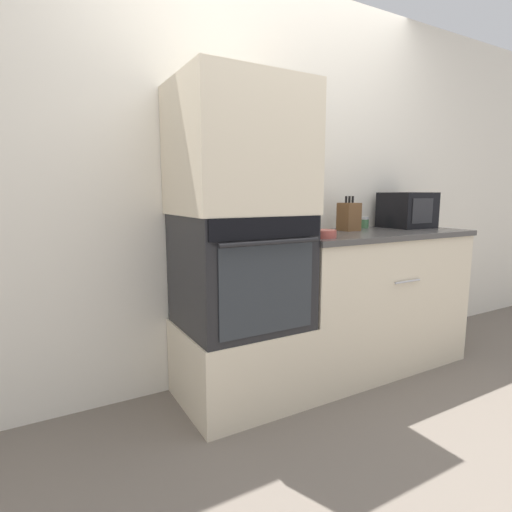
{
  "coord_description": "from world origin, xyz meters",
  "views": [
    {
      "loc": [
        -1.34,
        -1.64,
        1.18
      ],
      "look_at": [
        -0.29,
        0.21,
        0.85
      ],
      "focal_mm": 28.0,
      "sensor_mm": 36.0,
      "label": 1
    }
  ],
  "objects_px": {
    "wall_oven": "(240,270)",
    "knife_block": "(349,217)",
    "condiment_jar_near": "(365,223)",
    "bowl": "(322,234)",
    "condiment_jar_mid": "(287,227)",
    "microwave": "(407,210)"
  },
  "relations": [
    {
      "from": "bowl",
      "to": "condiment_jar_mid",
      "type": "xyz_separation_m",
      "value": [
        -0.01,
        0.33,
        0.01
      ]
    },
    {
      "from": "condiment_jar_near",
      "to": "condiment_jar_mid",
      "type": "height_order",
      "value": "condiment_jar_near"
    },
    {
      "from": "wall_oven",
      "to": "knife_block",
      "type": "xyz_separation_m",
      "value": [
        0.9,
        0.11,
        0.27
      ]
    },
    {
      "from": "knife_block",
      "to": "bowl",
      "type": "distance_m",
      "value": 0.53
    },
    {
      "from": "microwave",
      "to": "knife_block",
      "type": "height_order",
      "value": "microwave"
    },
    {
      "from": "condiment_jar_mid",
      "to": "bowl",
      "type": "bearing_deg",
      "value": -87.66
    },
    {
      "from": "microwave",
      "to": "condiment_jar_mid",
      "type": "bearing_deg",
      "value": 175.62
    },
    {
      "from": "bowl",
      "to": "condiment_jar_near",
      "type": "bearing_deg",
      "value": 28.18
    },
    {
      "from": "knife_block",
      "to": "bowl",
      "type": "height_order",
      "value": "knife_block"
    },
    {
      "from": "microwave",
      "to": "knife_block",
      "type": "bearing_deg",
      "value": 178.44
    },
    {
      "from": "knife_block",
      "to": "condiment_jar_near",
      "type": "distance_m",
      "value": 0.28
    },
    {
      "from": "bowl",
      "to": "condiment_jar_near",
      "type": "relative_size",
      "value": 1.99
    },
    {
      "from": "wall_oven",
      "to": "condiment_jar_near",
      "type": "xyz_separation_m",
      "value": [
        1.15,
        0.22,
        0.21
      ]
    },
    {
      "from": "knife_block",
      "to": "bowl",
      "type": "relative_size",
      "value": 1.44
    },
    {
      "from": "microwave",
      "to": "knife_block",
      "type": "distance_m",
      "value": 0.56
    },
    {
      "from": "microwave",
      "to": "bowl",
      "type": "xyz_separation_m",
      "value": [
        -1.01,
        -0.25,
        -0.11
      ]
    },
    {
      "from": "bowl",
      "to": "condiment_jar_near",
      "type": "xyz_separation_m",
      "value": [
        0.7,
        0.38,
        0.02
      ]
    },
    {
      "from": "microwave",
      "to": "condiment_jar_near",
      "type": "relative_size",
      "value": 4.22
    },
    {
      "from": "bowl",
      "to": "condiment_jar_mid",
      "type": "relative_size",
      "value": 2.24
    },
    {
      "from": "bowl",
      "to": "condiment_jar_mid",
      "type": "bearing_deg",
      "value": 92.34
    },
    {
      "from": "wall_oven",
      "to": "condiment_jar_near",
      "type": "relative_size",
      "value": 8.01
    },
    {
      "from": "microwave",
      "to": "condiment_jar_near",
      "type": "distance_m",
      "value": 0.34
    }
  ]
}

